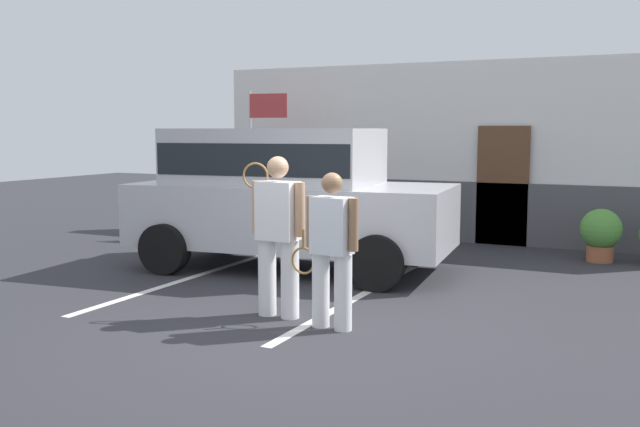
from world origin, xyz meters
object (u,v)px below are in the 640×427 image
object	(u,v)px
tennis_player_woman	(331,249)
flag_pole	(259,135)
parked_suv	(285,191)
tennis_player_man	(278,234)
potted_plant_by_porch	(601,232)

from	to	relation	value
tennis_player_woman	flag_pole	size ratio (longest dim) A/B	0.58
parked_suv	tennis_player_woman	xyz separation A→B (m)	(1.95, -2.60, -0.32)
tennis_player_man	flag_pole	bearing A→B (deg)	-55.38
tennis_player_man	potted_plant_by_porch	size ratio (longest dim) A/B	2.13
parked_suv	potted_plant_by_porch	size ratio (longest dim) A/B	5.78
parked_suv	tennis_player_woman	distance (m)	3.27
potted_plant_by_porch	parked_suv	bearing A→B (deg)	-148.01
parked_suv	flag_pole	world-z (taller)	flag_pole
tennis_player_man	tennis_player_woman	distance (m)	0.75
tennis_player_woman	potted_plant_by_porch	bearing A→B (deg)	-107.02
tennis_player_man	flag_pole	world-z (taller)	flag_pole
parked_suv	potted_plant_by_porch	xyz separation A→B (m)	(4.15, 2.59, -0.69)
parked_suv	potted_plant_by_porch	bearing A→B (deg)	26.25
parked_suv	flag_pole	distance (m)	3.39
tennis_player_man	potted_plant_by_porch	xyz separation A→B (m)	(2.92, 5.01, -0.46)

